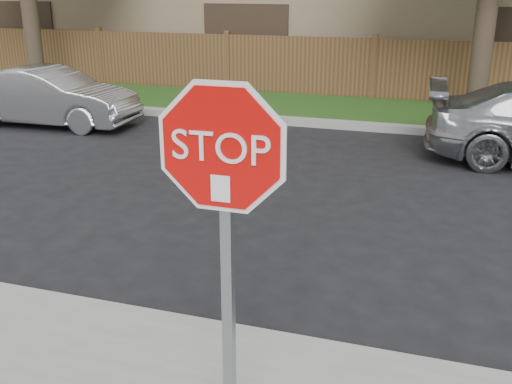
% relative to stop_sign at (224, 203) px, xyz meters
% --- Properties ---
extents(ground, '(90.00, 90.00, 0.00)m').
position_rel_stop_sign_xyz_m(ground, '(-0.77, 1.48, -1.83)').
color(ground, black).
rests_on(ground, ground).
extents(far_curb, '(70.00, 0.30, 0.15)m').
position_rel_stop_sign_xyz_m(far_curb, '(-0.77, 9.63, -1.75)').
color(far_curb, gray).
rests_on(far_curb, ground).
extents(grass_strip, '(70.00, 3.00, 0.12)m').
position_rel_stop_sign_xyz_m(grass_strip, '(-0.77, 11.28, -1.77)').
color(grass_strip, '#1E4714').
rests_on(grass_strip, ground).
extents(fence, '(70.00, 0.12, 1.60)m').
position_rel_stop_sign_xyz_m(fence, '(-0.77, 12.88, -1.03)').
color(fence, '#51311C').
rests_on(fence, ground).
extents(stop_sign, '(1.01, 0.13, 2.55)m').
position_rel_stop_sign_xyz_m(stop_sign, '(0.00, 0.00, 0.00)').
color(stop_sign, gray).
rests_on(stop_sign, sidewalk_near).
extents(sedan_left, '(3.84, 1.46, 1.25)m').
position_rel_stop_sign_xyz_m(sedan_left, '(-7.04, 7.95, -1.20)').
color(sedan_left, '#A7A8AB').
rests_on(sedan_left, ground).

